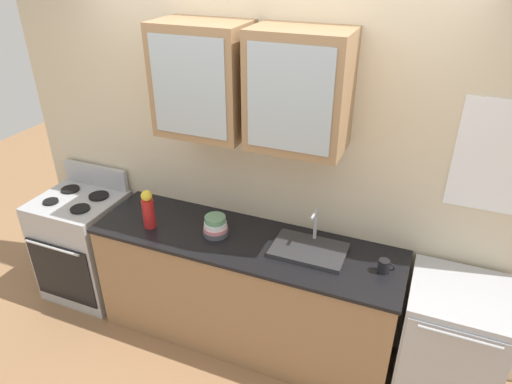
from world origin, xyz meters
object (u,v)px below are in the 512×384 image
Objects in this scene: sink_faucet at (309,249)px; cup_near_sink at (384,266)px; bowl_stack at (215,226)px; dishwasher at (448,347)px; stove_range at (85,245)px; vase at (148,209)px.

sink_faucet is 0.48m from cup_near_sink.
bowl_stack is 1.68m from dishwasher.
bowl_stack reaches higher than dishwasher.
bowl_stack is 1.14m from cup_near_sink.
sink_faucet is at bearing 176.61° from cup_near_sink.
bowl_stack is (1.24, -0.01, 0.50)m from stove_range.
bowl_stack is at bearing -179.01° from cup_near_sink.
cup_near_sink is at bearing 0.23° from stove_range.
vase reaches higher than bowl_stack.
cup_near_sink is at bearing 0.99° from bowl_stack.
bowl_stack is at bearing -0.47° from stove_range.
bowl_stack is 0.20× the size of dishwasher.
cup_near_sink is (2.38, 0.01, 0.48)m from stove_range.
vase is at bearing -176.13° from cup_near_sink.
sink_faucet is 0.54× the size of dishwasher.
bowl_stack is 0.49m from vase.
dishwasher is at bearing 2.63° from vase.
vase is 0.33× the size of dishwasher.
sink_faucet reaches higher than cup_near_sink.
vase is 2.16m from dishwasher.
stove_range is 0.96m from vase.
sink_faucet is 0.66m from bowl_stack.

